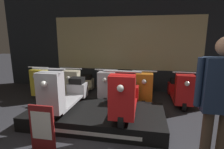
{
  "coord_description": "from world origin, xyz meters",
  "views": [
    {
      "loc": [
        0.65,
        -1.78,
        1.73
      ],
      "look_at": [
        -0.13,
        2.25,
        0.87
      ],
      "focal_mm": 28.0,
      "sensor_mm": 36.0,
      "label": 1
    }
  ],
  "objects": [
    {
      "name": "person_right_browsing",
      "position": [
        1.56,
        0.45,
        1.04
      ],
      "size": [
        0.58,
        0.24,
        1.75
      ],
      "color": "#473828",
      "rests_on": "ground_plane"
    },
    {
      "name": "scooter_backrow_4",
      "position": [
        1.59,
        2.95,
        0.36
      ],
      "size": [
        0.6,
        1.6,
        0.96
      ],
      "color": "black",
      "rests_on": "ground_plane"
    },
    {
      "name": "scooter_display_right",
      "position": [
        0.3,
        1.37,
        0.64
      ],
      "size": [
        0.6,
        1.6,
        0.96
      ],
      "color": "black",
      "rests_on": "display_platform"
    },
    {
      "name": "scooter_backrow_2",
      "position": [
        -0.31,
        2.95,
        0.36
      ],
      "size": [
        0.6,
        1.6,
        0.96
      ],
      "color": "black",
      "rests_on": "ground_plane"
    },
    {
      "name": "display_platform",
      "position": [
        -0.32,
        1.46,
        0.14
      ],
      "size": [
        2.78,
        1.33,
        0.28
      ],
      "color": "black",
      "rests_on": "ground_plane"
    },
    {
      "name": "price_sign_board",
      "position": [
        -0.86,
        0.41,
        0.38
      ],
      "size": [
        0.4,
        0.04,
        0.75
      ],
      "color": "maroon",
      "rests_on": "ground_plane"
    },
    {
      "name": "scooter_backrow_1",
      "position": [
        -1.26,
        2.95,
        0.36
      ],
      "size": [
        0.6,
        1.6,
        0.96
      ],
      "color": "black",
      "rests_on": "ground_plane"
    },
    {
      "name": "scooter_backrow_3",
      "position": [
        0.64,
        2.95,
        0.36
      ],
      "size": [
        0.6,
        1.6,
        0.96
      ],
      "color": "black",
      "rests_on": "ground_plane"
    },
    {
      "name": "scooter_display_left",
      "position": [
        -0.95,
        1.37,
        0.64
      ],
      "size": [
        0.6,
        1.6,
        0.96
      ],
      "color": "black",
      "rests_on": "display_platform"
    },
    {
      "name": "shop_wall_back",
      "position": [
        0.0,
        3.97,
        1.6
      ],
      "size": [
        8.67,
        0.09,
        3.2
      ],
      "color": "#23282D",
      "rests_on": "ground_plane"
    },
    {
      "name": "scooter_backrow_0",
      "position": [
        -2.21,
        2.95,
        0.36
      ],
      "size": [
        0.6,
        1.6,
        0.96
      ],
      "color": "black",
      "rests_on": "ground_plane"
    }
  ]
}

